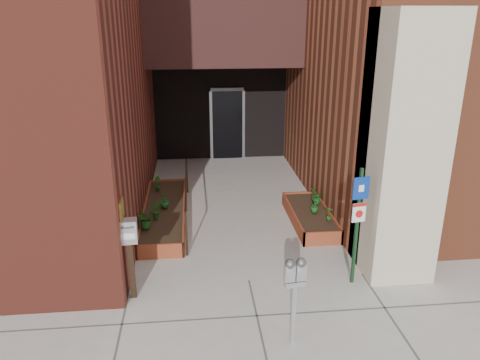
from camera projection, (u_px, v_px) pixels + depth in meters
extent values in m
plane|color=#9E9991|center=(249.00, 281.00, 7.98)|extent=(80.00, 80.00, 0.00)
cube|color=#B6AB8C|center=(402.00, 149.00, 7.67)|extent=(1.10, 1.20, 4.40)
cube|color=black|center=(222.00, 26.00, 12.26)|extent=(4.20, 2.00, 2.00)
cube|color=black|center=(220.00, 110.00, 14.41)|extent=(4.00, 0.30, 3.00)
cube|color=black|center=(227.00, 125.00, 14.41)|extent=(0.90, 0.06, 2.10)
cube|color=#B79338|center=(121.00, 209.00, 7.10)|extent=(0.04, 0.30, 0.30)
cube|color=maroon|center=(160.00, 251.00, 8.64)|extent=(0.90, 0.04, 0.30)
cube|color=maroon|center=(168.00, 185.00, 11.98)|extent=(0.90, 0.04, 0.30)
cube|color=maroon|center=(145.00, 214.00, 10.27)|extent=(0.04, 3.60, 0.30)
cube|color=maroon|center=(184.00, 212.00, 10.35)|extent=(0.04, 3.60, 0.30)
cube|color=black|center=(165.00, 214.00, 10.32)|extent=(0.82, 3.52, 0.26)
cube|color=maroon|center=(323.00, 239.00, 9.13)|extent=(0.80, 0.04, 0.30)
cube|color=maroon|center=(299.00, 198.00, 11.16)|extent=(0.80, 0.04, 0.30)
cube|color=maroon|center=(293.00, 217.00, 10.11)|extent=(0.04, 2.20, 0.30)
cube|color=maroon|center=(327.00, 215.00, 10.18)|extent=(0.04, 2.20, 0.30)
cube|color=black|center=(310.00, 217.00, 10.15)|extent=(0.72, 2.12, 0.26)
cylinder|color=black|center=(186.00, 234.00, 8.66)|extent=(0.04, 0.04, 0.90)
cylinder|color=black|center=(187.00, 176.00, 11.76)|extent=(0.04, 0.04, 0.90)
cylinder|color=black|center=(186.00, 182.00, 10.07)|extent=(0.04, 3.30, 0.04)
cube|color=#A8A8AA|center=(293.00, 315.00, 6.33)|extent=(0.06, 0.06, 0.91)
cube|color=#A8A8AA|center=(295.00, 283.00, 6.17)|extent=(0.28, 0.14, 0.07)
cube|color=#A8A8AA|center=(289.00, 273.00, 6.09)|extent=(0.15, 0.11, 0.24)
sphere|color=#59595B|center=(290.00, 264.00, 6.05)|extent=(0.13, 0.13, 0.13)
cube|color=white|center=(291.00, 274.00, 6.04)|extent=(0.08, 0.02, 0.05)
cube|color=#B21414|center=(290.00, 279.00, 6.07)|extent=(0.08, 0.02, 0.03)
cube|color=#A8A8AA|center=(301.00, 272.00, 6.13)|extent=(0.15, 0.11, 0.24)
sphere|color=#59595B|center=(301.00, 263.00, 6.08)|extent=(0.13, 0.13, 0.13)
cube|color=white|center=(302.00, 272.00, 6.08)|extent=(0.08, 0.02, 0.05)
cube|color=#B21414|center=(302.00, 277.00, 6.10)|extent=(0.08, 0.02, 0.03)
cube|color=#12341A|center=(357.00, 228.00, 7.59)|extent=(0.05, 0.05, 2.04)
cube|color=navy|center=(361.00, 188.00, 7.33)|extent=(0.28, 0.06, 0.37)
cube|color=white|center=(361.00, 188.00, 7.33)|extent=(0.09, 0.03, 0.11)
cube|color=white|center=(359.00, 213.00, 7.48)|extent=(0.23, 0.06, 0.32)
cube|color=#B21414|center=(360.00, 205.00, 7.43)|extent=(0.23, 0.05, 0.06)
cylinder|color=#B21414|center=(359.00, 214.00, 7.47)|extent=(0.13, 0.03, 0.13)
cube|color=black|center=(132.00, 270.00, 7.36)|extent=(0.09, 0.09, 0.99)
cube|color=silver|center=(128.00, 231.00, 7.14)|extent=(0.28, 0.21, 0.38)
cube|color=#59595B|center=(127.00, 228.00, 7.01)|extent=(0.20, 0.02, 0.04)
cube|color=white|center=(128.00, 237.00, 7.06)|extent=(0.22, 0.02, 0.09)
imported|color=#1E5117|center=(146.00, 218.00, 9.20)|extent=(0.50, 0.50, 0.40)
imported|color=#1D5217|center=(155.00, 210.00, 9.66)|extent=(0.24, 0.24, 0.35)
imported|color=#1A5E1E|center=(164.00, 200.00, 10.17)|extent=(0.22, 0.22, 0.33)
imported|color=#1A5D1A|center=(157.00, 183.00, 11.16)|extent=(0.27, 0.27, 0.36)
imported|color=#164E17|center=(315.00, 206.00, 9.93)|extent=(0.19, 0.19, 0.30)
imported|color=#225F1B|center=(329.00, 214.00, 9.52)|extent=(0.22, 0.22, 0.30)
imported|color=#18551A|center=(316.00, 196.00, 10.39)|extent=(0.40, 0.40, 0.34)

